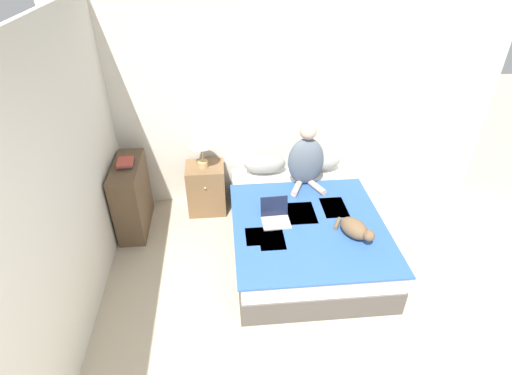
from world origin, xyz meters
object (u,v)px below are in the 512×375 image
Objects in this scene: person_sitting at (306,159)px; laptop_open at (275,217)px; bed at (304,230)px; pillow_far at (319,161)px; bookshelf at (132,197)px; nightstand at (206,188)px; table_lamp at (201,138)px; pillow_near at (265,164)px; book_stack_top at (126,163)px; cat_tabby at (356,229)px.

person_sitting is 2.61× the size of laptop_open.
bed is 0.46m from laptop_open.
bookshelf reaches higher than pillow_far.
laptop_open is at bearing -51.49° from nightstand.
pillow_near is at bearing 4.53° from table_lamp.
bookshelf is at bearing 154.80° from laptop_open.
bookshelf is at bearing -162.77° from table_lamp.
table_lamp is at bearing 126.82° from laptop_open.
laptop_open is 0.35× the size of bookshelf.
pillow_far is 2.28m from book_stack_top.
bookshelf reaches higher than laptop_open.
table_lamp reaches higher than bed.
bed is 1.00m from pillow_near.
person_sitting is 1.07m from cat_tabby.
table_lamp reaches higher than pillow_near.
bed is 4.00× the size of pillow_near.
bed is 0.81m from person_sitting.
pillow_near is 1.62m from book_stack_top.
book_stack_top is (-1.90, 0.55, 0.64)m from bed.
laptop_open is (-0.74, 0.32, -0.05)m from cat_tabby.
book_stack_top reaches higher than nightstand.
person_sitting reaches higher than table_lamp.
bookshelf is at bearing 163.76° from bed.
pillow_near is 0.99× the size of table_lamp.
pillow_far is 1.49m from table_lamp.
table_lamp reaches higher than bookshelf.
person_sitting is at bearing 80.09° from bed.
nightstand is (-0.73, -0.05, -0.28)m from pillow_near.
nightstand is at bearing -176.03° from pillow_near.
person_sitting is at bearing 0.56° from bookshelf.
cat_tabby is (0.30, -1.00, -0.23)m from person_sitting.
pillow_near is 0.66× the size of person_sitting.
laptop_open is at bearing -145.42° from cat_tabby.
table_lamp is at bearing -161.51° from cat_tabby.
bookshelf is (-2.25, -0.32, -0.17)m from pillow_far.
bed is 8.87× the size of book_stack_top.
nightstand is (-1.47, 1.25, -0.26)m from cat_tabby.
pillow_far is 1.19m from laptop_open.
book_stack_top is (-2.24, -0.32, 0.28)m from pillow_far.
bookshelf is at bearing -144.77° from cat_tabby.
book_stack_top is at bearing -168.39° from pillow_near.
pillow_near is at bearing 180.00° from pillow_far.
bookshelf is at bearing -168.66° from pillow_near.
table_lamp is (-0.75, 0.91, 0.48)m from laptop_open.
bookshelf is at bearing -179.44° from person_sitting.
bookshelf is (-1.91, 0.56, 0.19)m from bed.
laptop_open is (0.00, -0.97, -0.07)m from pillow_near.
table_lamp is (-1.09, 0.81, 0.77)m from bed.
cat_tabby is (0.07, -1.30, -0.02)m from pillow_far.
bookshelf reaches higher than nightstand.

